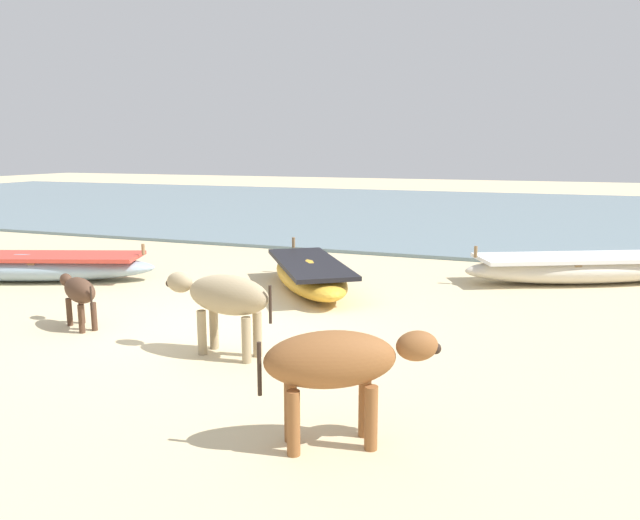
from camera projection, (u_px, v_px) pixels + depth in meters
ground at (215, 326)px, 8.12m from camera, size 80.00×80.00×0.00m
sea_water at (429, 210)px, 22.84m from camera, size 60.00×20.00×0.08m
fishing_boat_0 at (310, 274)px, 10.13m from camera, size 2.59×3.17×0.70m
fishing_boat_1 at (23, 266)px, 10.88m from camera, size 4.90×2.54×0.68m
fishing_boat_2 at (583, 268)px, 10.70m from camera, size 4.36×2.81×0.69m
cow_adult_dun at (225, 298)px, 6.86m from camera, size 1.48×0.53×0.96m
calf_near_dark at (79, 292)px, 7.96m from camera, size 1.00×0.68×0.69m
cow_second_adult_brown at (337, 364)px, 4.74m from camera, size 1.40×0.96×0.96m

